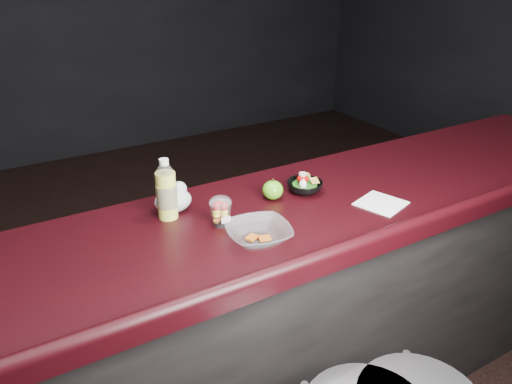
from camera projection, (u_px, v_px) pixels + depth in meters
counter at (235, 336)px, 1.97m from camera, size 4.06×0.71×1.02m
lemonade_bottle at (167, 194)px, 1.76m from camera, size 0.07×0.07×0.22m
fruit_cup at (221, 211)px, 1.72m from camera, size 0.08×0.08×0.11m
green_apple at (273, 190)px, 1.92m from camera, size 0.08×0.08×0.08m
plastic_bag at (174, 199)px, 1.83m from camera, size 0.14×0.11×0.10m
snack_bowl at (304, 186)px, 1.98m from camera, size 0.19×0.19×0.08m
takeout_bowl at (258, 234)px, 1.64m from camera, size 0.25×0.25×0.05m
paper_napkin at (381, 203)px, 1.89m from camera, size 0.20×0.20×0.00m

